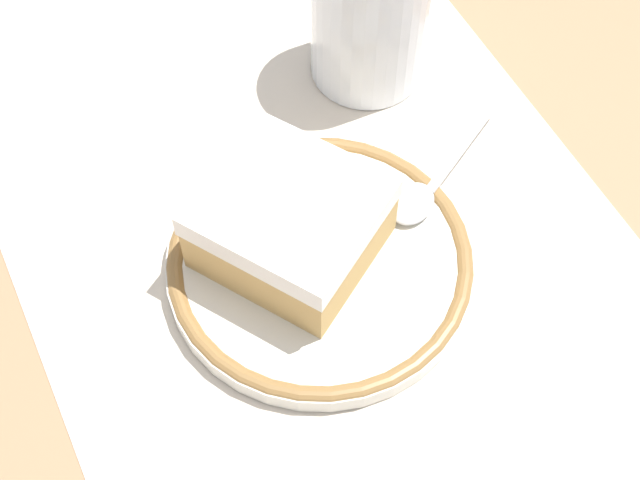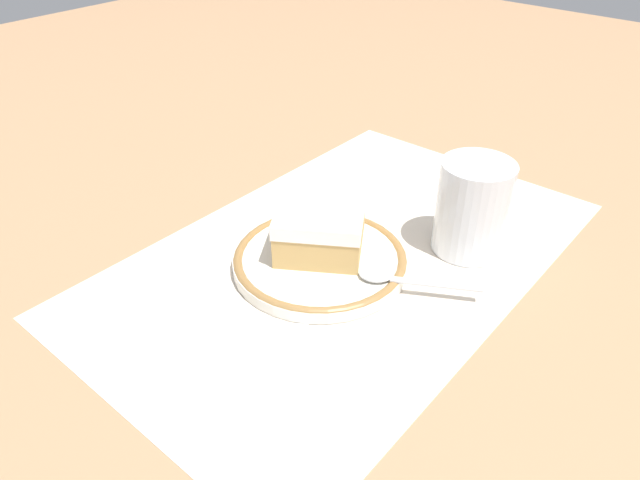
{
  "view_description": "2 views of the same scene",
  "coord_description": "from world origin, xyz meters",
  "px_view_note": "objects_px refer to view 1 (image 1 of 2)",
  "views": [
    {
      "loc": [
        0.28,
        -0.13,
        0.48
      ],
      "look_at": [
        0.03,
        -0.01,
        0.03
      ],
      "focal_mm": 52.67,
      "sensor_mm": 36.0,
      "label": 1
    },
    {
      "loc": [
        0.41,
        0.31,
        0.37
      ],
      "look_at": [
        0.03,
        -0.01,
        0.03
      ],
      "focal_mm": 33.32,
      "sensor_mm": 36.0,
      "label": 2
    }
  ],
  "objects_px": {
    "cake_slice": "(290,223)",
    "napkin": "(495,460)",
    "spoon": "(429,181)",
    "plate": "(320,262)",
    "cup": "(369,21)"
  },
  "relations": [
    {
      "from": "spoon",
      "to": "cup",
      "type": "bearing_deg",
      "value": 171.48
    },
    {
      "from": "cake_slice",
      "to": "cup",
      "type": "distance_m",
      "value": 0.16
    },
    {
      "from": "cup",
      "to": "napkin",
      "type": "bearing_deg",
      "value": -14.08
    },
    {
      "from": "cup",
      "to": "napkin",
      "type": "xyz_separation_m",
      "value": [
        0.27,
        -0.07,
        -0.04
      ]
    },
    {
      "from": "plate",
      "to": "cake_slice",
      "type": "xyz_separation_m",
      "value": [
        -0.01,
        -0.01,
        0.03
      ]
    },
    {
      "from": "cup",
      "to": "napkin",
      "type": "distance_m",
      "value": 0.28
    },
    {
      "from": "plate",
      "to": "spoon",
      "type": "bearing_deg",
      "value": 101.98
    },
    {
      "from": "spoon",
      "to": "plate",
      "type": "bearing_deg",
      "value": -78.02
    },
    {
      "from": "plate",
      "to": "cup",
      "type": "height_order",
      "value": "cup"
    },
    {
      "from": "cup",
      "to": "spoon",
      "type": "bearing_deg",
      "value": -8.52
    },
    {
      "from": "cake_slice",
      "to": "cup",
      "type": "relative_size",
      "value": 1.25
    },
    {
      "from": "cake_slice",
      "to": "napkin",
      "type": "bearing_deg",
      "value": 14.6
    },
    {
      "from": "cake_slice",
      "to": "spoon",
      "type": "xyz_separation_m",
      "value": [
        -0.0,
        0.09,
        -0.02
      ]
    },
    {
      "from": "plate",
      "to": "napkin",
      "type": "xyz_separation_m",
      "value": [
        0.14,
        0.03,
        -0.01
      ]
    },
    {
      "from": "cake_slice",
      "to": "napkin",
      "type": "height_order",
      "value": "cake_slice"
    }
  ]
}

